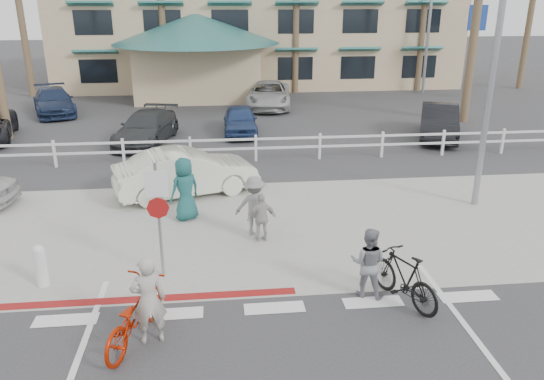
{
  "coord_description": "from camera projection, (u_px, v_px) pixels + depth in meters",
  "views": [
    {
      "loc": [
        -1.0,
        -8.36,
        5.84
      ],
      "look_at": [
        0.24,
        3.31,
        1.5
      ],
      "focal_mm": 35.0,
      "sensor_mm": 36.0,
      "label": 1
    }
  ],
  "objects": [
    {
      "name": "pedestrian_a",
      "position": [
        255.0,
        206.0,
        13.47
      ],
      "size": [
        1.13,
        0.8,
        1.58
      ],
      "primitive_type": "imported",
      "rotation": [
        0.0,
        0.0,
        2.91
      ],
      "color": "slate",
      "rests_on": "ground"
    },
    {
      "name": "sign_post",
      "position": [
        159.0,
        215.0,
        11.24
      ],
      "size": [
        0.5,
        0.1,
        2.9
      ],
      "primitive_type": null,
      "color": "gray",
      "rests_on": "ground"
    },
    {
      "name": "pedestrian_child",
      "position": [
        262.0,
        218.0,
        13.15
      ],
      "size": [
        0.79,
        0.44,
        1.27
      ],
      "primitive_type": "imported",
      "rotation": [
        0.0,
        0.0,
        3.33
      ],
      "color": "#AEACA6",
      "rests_on": "ground"
    },
    {
      "name": "ground",
      "position": [
        278.0,
        326.0,
        9.92
      ],
      "size": [
        140.0,
        140.0,
        0.0
      ],
      "primitive_type": "plane",
      "color": "#333335"
    },
    {
      "name": "streetlight_0",
      "position": [
        496.0,
        48.0,
        14.13
      ],
      "size": [
        0.6,
        2.0,
        9.0
      ],
      "primitive_type": null,
      "color": "gray",
      "rests_on": "ground"
    },
    {
      "name": "cross_street",
      "position": [
        249.0,
        179.0,
        17.85
      ],
      "size": [
        40.0,
        5.0,
        0.01
      ],
      "primitive_type": "cube",
      "color": "#333335",
      "rests_on": "ground"
    },
    {
      "name": "curb_red",
      "position": [
        124.0,
        300.0,
        10.74
      ],
      "size": [
        7.0,
        0.25,
        0.02
      ],
      "primitive_type": "cube",
      "color": "maroon",
      "rests_on": "ground"
    },
    {
      "name": "lot_car_2",
      "position": [
        240.0,
        120.0,
        23.43
      ],
      "size": [
        1.51,
        3.63,
        1.23
      ],
      "primitive_type": "imported",
      "rotation": [
        0.0,
        0.0,
        -0.02
      ],
      "color": "navy",
      "rests_on": "ground"
    },
    {
      "name": "streetlight_1",
      "position": [
        430.0,
        14.0,
        31.85
      ],
      "size": [
        0.6,
        2.0,
        9.5
      ],
      "primitive_type": null,
      "color": "gray",
      "rests_on": "ground"
    },
    {
      "name": "sidewalk_plaza",
      "position": [
        258.0,
        227.0,
        14.12
      ],
      "size": [
        22.0,
        7.0,
        0.01
      ],
      "primitive_type": "cube",
      "color": "gray",
      "rests_on": "ground"
    },
    {
      "name": "info_sign",
      "position": [
        473.0,
        50.0,
        30.86
      ],
      "size": [
        1.2,
        0.16,
        5.6
      ],
      "primitive_type": null,
      "color": "navy",
      "rests_on": "ground"
    },
    {
      "name": "lot_car_3",
      "position": [
        439.0,
        122.0,
        22.69
      ],
      "size": [
        2.99,
        4.59,
        1.43
      ],
      "primitive_type": "imported",
      "rotation": [
        0.0,
        0.0,
        -0.37
      ],
      "color": "black",
      "rests_on": "ground"
    },
    {
      "name": "pedestrian_b",
      "position": [
        185.0,
        189.0,
        14.37
      ],
      "size": [
        1.02,
        0.94,
        1.76
      ],
      "primitive_type": "imported",
      "rotation": [
        0.0,
        0.0,
        3.74
      ],
      "color": "#195051",
      "rests_on": "ground"
    },
    {
      "name": "rail_fence",
      "position": [
        259.0,
        148.0,
        19.59
      ],
      "size": [
        29.4,
        0.16,
        1.0
      ],
      "primitive_type": null,
      "color": "silver",
      "rests_on": "ground"
    },
    {
      "name": "rider_red",
      "position": [
        149.0,
        300.0,
        9.22
      ],
      "size": [
        0.68,
        0.52,
        1.68
      ],
      "primitive_type": "imported",
      "rotation": [
        0.0,
        0.0,
        3.36
      ],
      "color": "#A5A095",
      "rests_on": "ground"
    },
    {
      "name": "bike_black",
      "position": [
        404.0,
        278.0,
        10.52
      ],
      "size": [
        1.24,
        1.91,
        1.12
      ],
      "primitive_type": "imported",
      "rotation": [
        0.0,
        0.0,
        3.56
      ],
      "color": "black",
      "rests_on": "ground"
    },
    {
      "name": "parking_lot",
      "position": [
        237.0,
        118.0,
        26.71
      ],
      "size": [
        50.0,
        16.0,
        0.01
      ],
      "primitive_type": "cube",
      "color": "#333335",
      "rests_on": "ground"
    },
    {
      "name": "lot_car_1",
      "position": [
        146.0,
        128.0,
        22.0
      ],
      "size": [
        2.74,
        4.72,
        1.28
      ],
      "primitive_type": "imported",
      "rotation": [
        0.0,
        0.0,
        -0.23
      ],
      "color": "#2D3034",
      "rests_on": "ground"
    },
    {
      "name": "car_white_sedan",
      "position": [
        186.0,
        172.0,
        16.23
      ],
      "size": [
        4.59,
        2.75,
        1.43
      ],
      "primitive_type": "imported",
      "rotation": [
        0.0,
        0.0,
        1.88
      ],
      "color": "silver",
      "rests_on": "ground"
    },
    {
      "name": "lot_car_4",
      "position": [
        54.0,
        101.0,
        27.33
      ],
      "size": [
        3.27,
        4.91,
        1.32
      ],
      "primitive_type": "imported",
      "rotation": [
        0.0,
        0.0,
        0.34
      ],
      "color": "#1B2848",
      "rests_on": "ground"
    },
    {
      "name": "lot_car_5",
      "position": [
        269.0,
        95.0,
        28.95
      ],
      "size": [
        2.91,
        5.25,
        1.39
      ],
      "primitive_type": "imported",
      "rotation": [
        0.0,
        0.0,
        -0.12
      ],
      "color": "#A8A8A8",
      "rests_on": "ground"
    },
    {
      "name": "bollard_0",
      "position": [
        41.0,
        266.0,
        11.15
      ],
      "size": [
        0.26,
        0.26,
        0.95
      ],
      "primitive_type": null,
      "color": "silver",
      "rests_on": "ground"
    },
    {
      "name": "bike_red",
      "position": [
        134.0,
        315.0,
        9.33
      ],
      "size": [
        1.37,
        2.19,
        1.09
      ],
      "primitive_type": "imported",
      "rotation": [
        0.0,
        0.0,
        2.8
      ],
      "color": "#961802",
      "rests_on": "ground"
    },
    {
      "name": "rider_black",
      "position": [
        368.0,
        263.0,
        10.7
      ],
      "size": [
        0.89,
        0.81,
        1.5
      ],
      "primitive_type": "imported",
      "rotation": [
        0.0,
        0.0,
        2.73
      ],
      "color": "gray",
      "rests_on": "ground"
    }
  ]
}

